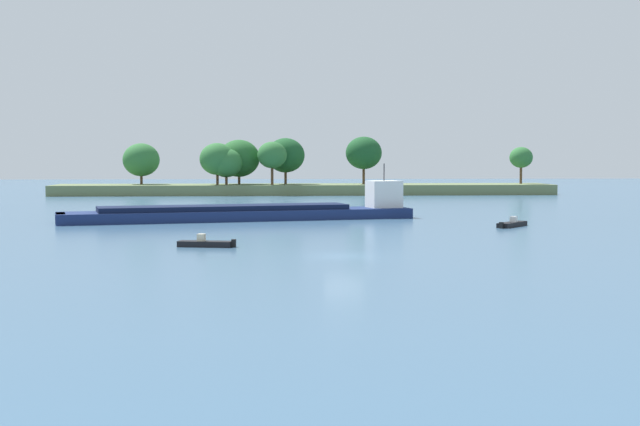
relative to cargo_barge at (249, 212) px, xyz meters
name	(u,v)px	position (x,y,z in m)	size (l,w,h in m)	color
ground_plane	(344,256)	(6.34, -33.09, -0.84)	(400.00, 400.00, 0.00)	#3D607F
treeline_island	(284,174)	(5.19, 61.11, 2.58)	(83.39, 11.20, 9.78)	#66754C
cargo_barge	(249,212)	(0.00, 0.00, 0.00)	(35.43, 13.04, 5.61)	navy
small_motorboat	(512,224)	(23.76, -10.35, -0.60)	(3.67, 4.17, 0.92)	black
fishing_skiff	(206,243)	(-2.76, -26.58, -0.60)	(4.14, 1.91, 0.90)	black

